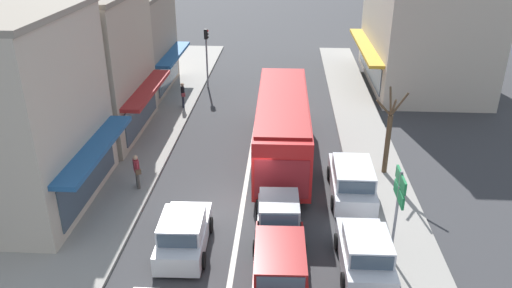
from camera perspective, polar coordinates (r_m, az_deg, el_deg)
ground_plane at (r=21.56m, az=-1.58°, el=-7.20°), size 140.00×140.00×0.00m
lane_centre_line at (r=25.03m, az=-0.79°, el=-2.35°), size 0.20×28.00×0.01m
sidewalk_left at (r=28.06m, az=-14.46°, el=0.09°), size 5.20×44.00×0.14m
kerb_right at (r=27.11m, az=12.72°, el=-0.63°), size 2.80×44.00×0.12m
shopfront_mid_block at (r=29.25m, az=-20.83°, el=8.27°), size 8.83×7.42×7.81m
shopfront_far_end at (r=36.17m, az=-16.06°, el=10.96°), size 8.52×7.24×6.74m
building_right_far at (r=38.22m, az=18.81°, el=13.36°), size 8.22×12.17×9.40m
city_bus at (r=25.22m, az=3.04°, el=2.53°), size 2.84×10.88×3.23m
hatchback_queue_far_back at (r=19.74m, az=2.61°, el=-8.09°), size 1.93×3.76×1.54m
wagon_queue_gap_filler at (r=17.19m, az=2.76°, el=-13.61°), size 2.03×4.55×1.58m
hatchback_behind_bus_near at (r=18.85m, az=-8.27°, el=-10.12°), size 1.90×3.74×1.54m
parked_hatchback_kerb_front at (r=18.12m, az=12.37°, el=-12.11°), size 1.87×3.73×1.54m
parked_wagon_kerb_second at (r=22.46m, az=10.90°, el=-4.07°), size 1.97×4.52×1.58m
traffic_light_downstreet at (r=35.84m, az=-5.67°, el=10.83°), size 0.32×0.24×4.20m
directional_road_sign at (r=17.77m, az=16.01°, el=-5.63°), size 0.10×1.40×3.60m
street_tree_right at (r=24.09m, az=14.87°, el=0.78°), size 1.45×1.48×4.20m
pedestrian_with_handbag_near at (r=32.14m, az=-8.37°, el=5.72°), size 0.38×0.65×1.63m
pedestrian_browsing_midblock at (r=22.88m, az=-13.48°, el=-2.86°), size 0.47×0.63×1.63m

